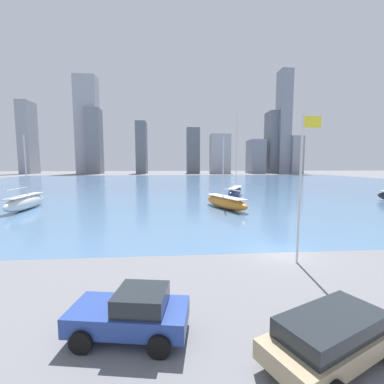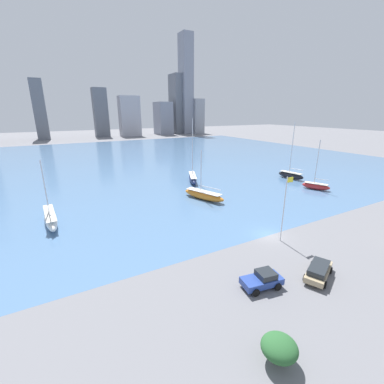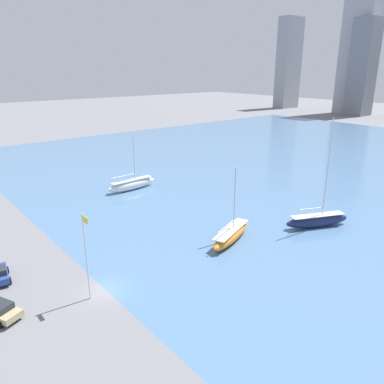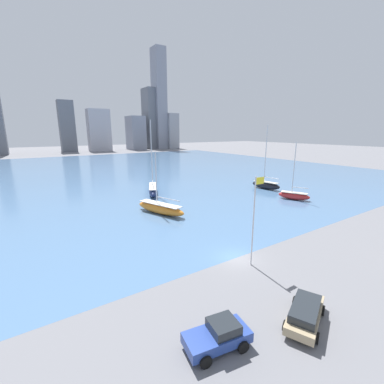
{
  "view_description": "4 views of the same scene",
  "coord_description": "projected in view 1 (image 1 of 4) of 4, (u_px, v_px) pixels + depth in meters",
  "views": [
    {
      "loc": [
        -7.77,
        -17.37,
        6.31
      ],
      "look_at": [
        -5.3,
        12.91,
        3.08
      ],
      "focal_mm": 24.0,
      "sensor_mm": 36.0,
      "label": 1
    },
    {
      "loc": [
        -26.8,
        -24.75,
        17.75
      ],
      "look_at": [
        -7.03,
        11.05,
        4.84
      ],
      "focal_mm": 24.0,
      "sensor_mm": 36.0,
      "label": 2
    },
    {
      "loc": [
        32.48,
        -15.01,
        22.54
      ],
      "look_at": [
        -5.89,
        16.84,
        5.99
      ],
      "focal_mm": 35.0,
      "sensor_mm": 36.0,
      "label": 3
    },
    {
      "loc": [
        -18.32,
        -19.03,
        13.69
      ],
      "look_at": [
        5.09,
        16.68,
        3.55
      ],
      "focal_mm": 24.0,
      "sensor_mm": 36.0,
      "label": 4
    }
  ],
  "objects": [
    {
      "name": "ground_plane",
      "position": [
        280.0,
        253.0,
        18.52
      ],
      "size": [
        500.0,
        500.0,
        0.0
      ],
      "primitive_type": "plane",
      "color": "slate"
    },
    {
      "name": "parked_pickup_blue",
      "position": [
        132.0,
        313.0,
        9.45
      ],
      "size": [
        4.55,
        2.83,
        1.77
      ],
      "rotation": [
        0.0,
        0.0,
        -1.73
      ],
      "color": "#284293",
      "rests_on": "ground_plane"
    },
    {
      "name": "harbor_water",
      "position": [
        194.0,
        183.0,
        87.89
      ],
      "size": [
        180.0,
        140.0,
        0.0
      ],
      "color": "#4C7099",
      "rests_on": "ground_plane"
    },
    {
      "name": "sailboat_orange",
      "position": [
        226.0,
        202.0,
        37.09
      ],
      "size": [
        5.49,
        10.23,
        10.24
      ],
      "rotation": [
        0.0,
        0.0,
        0.36
      ],
      "color": "orange",
      "rests_on": "harbor_water"
    },
    {
      "name": "flag_pole",
      "position": [
        301.0,
        183.0,
        16.09
      ],
      "size": [
        1.24,
        0.14,
        9.44
      ],
      "color": "silver",
      "rests_on": "ground_plane"
    },
    {
      "name": "sailboat_navy",
      "position": [
        235.0,
        191.0,
        50.66
      ],
      "size": [
        5.85,
        9.98,
        16.09
      ],
      "rotation": [
        0.0,
        0.0,
        -0.43
      ],
      "color": "#19234C",
      "rests_on": "harbor_water"
    },
    {
      "name": "distant_city_skyline",
      "position": [
        173.0,
        139.0,
        187.03
      ],
      "size": [
        200.83,
        19.47,
        74.89
      ],
      "color": "#8E939E",
      "rests_on": "ground_plane"
    },
    {
      "name": "parked_wagon_tan",
      "position": [
        334.0,
        335.0,
        8.2
      ],
      "size": [
        5.5,
        3.89,
        1.6
      ],
      "rotation": [
        0.0,
        0.0,
        -1.15
      ],
      "color": "tan",
      "rests_on": "ground_plane"
    },
    {
      "name": "sailboat_white",
      "position": [
        25.0,
        202.0,
        36.24
      ],
      "size": [
        2.36,
        10.73,
        10.51
      ],
      "rotation": [
        0.0,
        0.0,
        0.05
      ],
      "color": "white",
      "rests_on": "harbor_water"
    }
  ]
}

